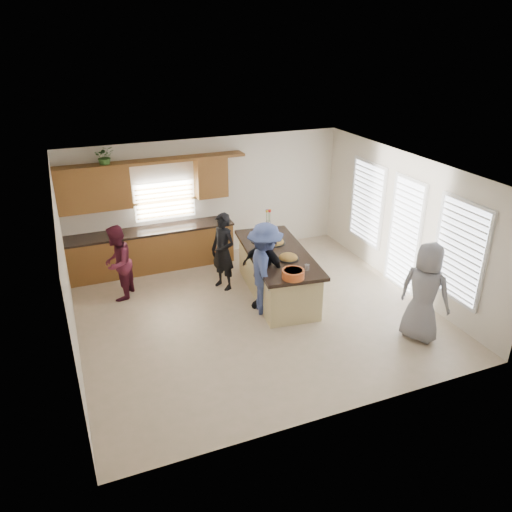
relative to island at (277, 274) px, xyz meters
name	(u,v)px	position (x,y,z in m)	size (l,w,h in m)	color
floor	(256,313)	(-0.69, -0.55, -0.45)	(6.50, 6.50, 0.00)	beige
room_shell	(256,220)	(-0.69, -0.55, 1.45)	(6.52, 6.02, 2.81)	silver
back_cabinetry	(148,231)	(-2.15, 2.18, 0.46)	(4.08, 0.66, 2.46)	brown
right_wall_glazing	(407,228)	(2.53, -0.69, 0.89)	(0.06, 4.00, 2.25)	white
island	(277,274)	(0.00, 0.00, 0.00)	(1.48, 2.82, 0.95)	#CCBA7F
platter_front	(288,258)	(0.05, -0.40, 0.52)	(0.41, 0.41, 0.16)	black
platter_mid	(274,242)	(0.10, 0.41, 0.53)	(0.47, 0.47, 0.19)	black
platter_back	(259,240)	(-0.13, 0.62, 0.52)	(0.38, 0.38, 0.16)	black
salad_bowl	(293,274)	(-0.22, -1.16, 0.58)	(0.41, 0.41, 0.16)	#CB5725
clear_cup	(307,267)	(0.17, -0.96, 0.55)	(0.09, 0.09, 0.11)	white
plate_stack	(266,232)	(0.17, 1.01, 0.52)	(0.20, 0.20, 0.05)	#A086C3
flower_vase	(268,218)	(0.32, 1.22, 0.73)	(0.14, 0.14, 0.45)	silver
potted_plant	(105,156)	(-2.87, 2.27, 2.16)	(0.39, 0.34, 0.43)	#3F702C
woman_left_back	(223,252)	(-0.92, 0.68, 0.37)	(0.60, 0.39, 1.64)	black
woman_left_mid	(117,263)	(-3.00, 1.04, 0.32)	(0.75, 0.58, 1.54)	maroon
woman_left_front	(263,270)	(-0.47, -0.38, 0.35)	(0.94, 0.39, 1.60)	black
woman_right_back	(265,269)	(-0.50, -0.56, 0.45)	(1.17, 0.67, 1.80)	#3E4E87
woman_right_front	(425,292)	(1.68, -2.39, 0.45)	(0.88, 0.57, 1.80)	gray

